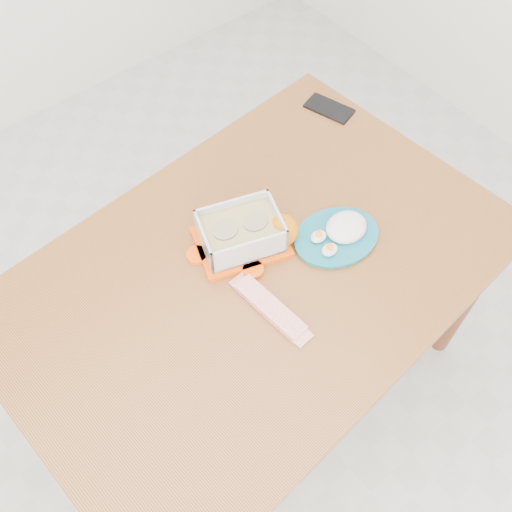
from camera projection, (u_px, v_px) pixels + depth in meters
ground at (239, 378)px, 2.09m from camera, size 3.50×3.50×0.00m
dining_table at (256, 286)px, 1.54m from camera, size 1.39×0.99×0.75m
food_container at (241, 233)px, 1.47m from camera, size 0.28×0.24×0.10m
orange_fruit at (282, 230)px, 1.48m from camera, size 0.09×0.09×0.09m
rice_plate at (340, 233)px, 1.50m from camera, size 0.27×0.27×0.06m
candy_bar at (270, 308)px, 1.39m from camera, size 0.07×0.21×0.02m
smartphone at (329, 108)px, 1.79m from camera, size 0.12×0.16×0.01m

